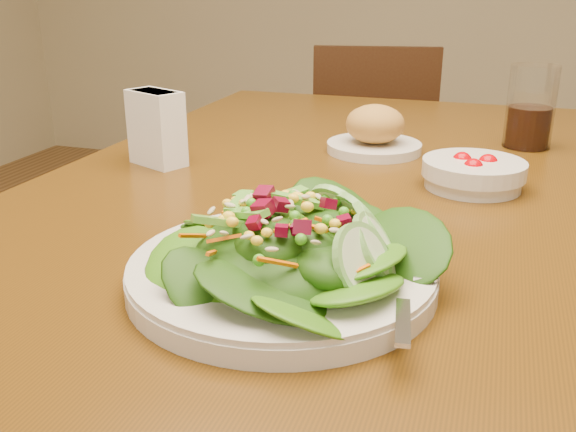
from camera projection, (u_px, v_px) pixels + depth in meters
The scene contains 7 objects.
dining_table at pixel (343, 243), 0.99m from camera, with size 0.90×1.40×0.75m.
chair_far at pixel (371, 167), 2.10m from camera, with size 0.46×0.46×0.84m.
salad_plate at pixel (292, 256), 0.62m from camera, with size 0.31×0.30×0.09m.
bread_plate at pixel (375, 133), 1.10m from camera, with size 0.16×0.16×0.08m.
tomato_bowl at pixel (473, 173), 0.92m from camera, with size 0.15×0.15×0.05m.
drinking_glass at pixel (530, 113), 1.13m from camera, with size 0.08×0.08×0.14m.
napkin_holder at pixel (156, 126), 1.02m from camera, with size 0.10×0.08×0.12m.
Camera 1 is at (0.20, -0.89, 1.04)m, focal length 40.00 mm.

